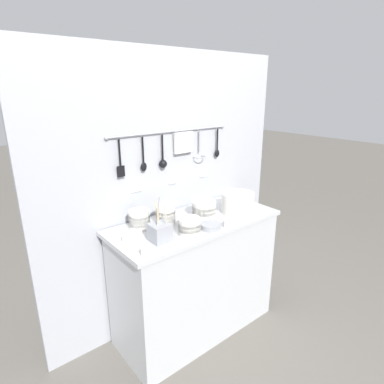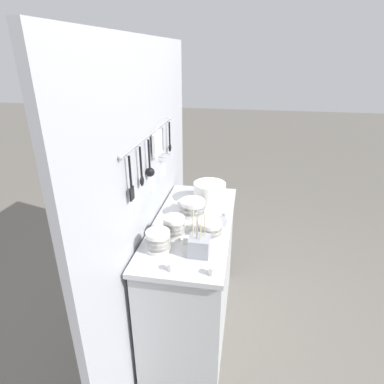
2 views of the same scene
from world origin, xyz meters
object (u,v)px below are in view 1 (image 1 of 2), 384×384
Objects in this scene: cutlery_caddy at (160,232)px; steel_mixing_bowl at (211,226)px; cup_edge_near at (144,252)px; cup_by_caddy at (206,205)px; bowl_stack_wide_centre at (166,215)px; bowl_stack_tall_left at (189,226)px; plate_stack at (238,202)px; bowl_stack_back_corner at (204,209)px; cup_front_right at (125,238)px; cup_back_left at (226,224)px; cup_back_right at (165,228)px; cup_beside_plates at (182,222)px; bowl_stack_nested_right at (140,219)px; cup_centre at (213,207)px.

steel_mixing_bowl is at bearing -9.75° from cutlery_caddy.
cup_by_caddy is (0.73, 0.32, 0.00)m from cup_edge_near.
cup_edge_near is (-0.33, -0.27, -0.04)m from bowl_stack_wide_centre.
cup_by_caddy is (0.37, 0.26, -0.03)m from bowl_stack_tall_left.
plate_stack reaches higher than cup_edge_near.
cup_by_caddy is at bearing 21.82° from cutlery_caddy.
cup_edge_near is (-0.61, -0.21, -0.03)m from bowl_stack_back_corner.
cutlery_caddy is 5.97× the size of cup_front_right.
cup_back_left is at bearing -26.78° from steel_mixing_bowl.
cutlery_caddy is 0.21m from cup_front_right.
cutlery_caddy is at bearing -132.80° from bowl_stack_wide_centre.
plate_stack is 0.87m from cup_edge_near.
bowl_stack_wide_centre is 0.12m from cup_back_right.
cup_front_right is (-0.17, 0.12, -0.03)m from cutlery_caddy.
bowl_stack_wide_centre reaches higher than cup_beside_plates.
bowl_stack_wide_centre is 0.90× the size of bowl_stack_tall_left.
bowl_stack_nested_right is 3.03× the size of cup_back_right.
cup_edge_near is (-0.51, -0.03, 0.01)m from steel_mixing_bowl.
cup_back_right is at bearing -175.50° from cup_beside_plates.
cup_beside_plates is (-0.45, 0.07, -0.05)m from plate_stack.
cup_front_right is 0.75m from cup_centre.
steel_mixing_bowl is 2.96× the size of cup_back_right.
cutlery_caddy reaches higher than bowl_stack_tall_left.
cup_beside_plates is at bearing 4.50° from cup_back_right.
cup_edge_near is (-0.61, 0.01, 0.00)m from cup_back_left.
cup_beside_plates is (0.04, 0.14, -0.03)m from bowl_stack_tall_left.
cutlery_caddy is (-0.17, -0.18, -0.01)m from bowl_stack_wide_centre.
plate_stack is 5.27× the size of cup_centre.
cutlery_caddy is (-0.20, 0.03, 0.00)m from bowl_stack_tall_left.
cup_front_right is (-0.41, 0.02, 0.00)m from cup_beside_plates.
cup_beside_plates and cup_edge_near have the same top height.
bowl_stack_nested_right reaches higher than bowl_stack_back_corner.
cup_back_left is (0.44, -0.11, -0.03)m from cutlery_caddy.
cup_front_right is at bearing 144.53° from cutlery_caddy.
cup_by_caddy is (0.57, 0.23, -0.03)m from cutlery_caddy.
bowl_stack_tall_left is 3.16× the size of cup_beside_plates.
bowl_stack_back_corner is at bearing -0.21° from cup_front_right.
cup_centre is (-0.12, 0.14, -0.05)m from plate_stack.
steel_mixing_bowl is 2.96× the size of cup_by_caddy.
steel_mixing_bowl is 2.96× the size of cup_centre.
cup_beside_plates and cup_front_right have the same top height.
cup_beside_plates and cup_centre have the same top height.
cutlery_caddy is (0.00, -0.23, -0.00)m from bowl_stack_nested_right.
bowl_stack_back_corner reaches higher than cup_back_right.
cup_back_left is (-0.00, -0.22, -0.03)m from bowl_stack_back_corner.
cup_edge_near is (-0.36, -0.06, -0.03)m from bowl_stack_tall_left.
bowl_stack_wide_centre is 0.31m from steel_mixing_bowl.
cup_back_right is (-0.60, 0.06, -0.05)m from plate_stack.
bowl_stack_tall_left reaches higher than cup_back_left.
cup_back_right is (-0.15, -0.01, 0.00)m from cup_beside_plates.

